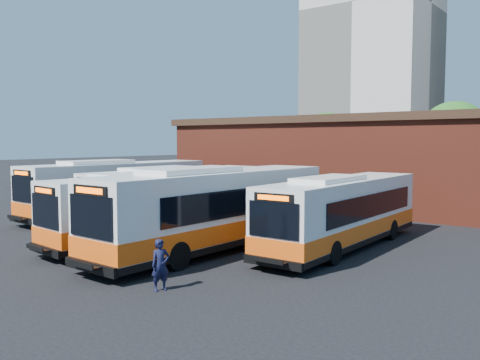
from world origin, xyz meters
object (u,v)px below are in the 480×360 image
Objects in this scene: bus_west at (177,197)px; bus_east at (343,215)px; bus_mideast at (217,212)px; transit_worker at (160,265)px; bus_midwest at (164,209)px; bus_farwest at (118,190)px.

bus_west is 10.44m from bus_east.
bus_west is at bearing 149.03° from bus_mideast.
bus_east is at bearing 12.71° from transit_worker.
bus_east is (4.15, 3.68, -0.18)m from bus_mideast.
bus_midwest is 0.92× the size of bus_mideast.
bus_farwest is at bearing 162.14° from bus_mideast.
bus_east is at bearing 1.49° from bus_west.
bus_west is at bearing 177.59° from bus_east.
bus_mideast is at bearing 5.53° from bus_midwest.
bus_west is 7.43m from bus_mideast.
bus_midwest is 8.21m from transit_worker.
bus_mideast reaches higher than transit_worker.
bus_farwest is 15.55m from bus_east.
bus_mideast is 5.56m from bus_east.
transit_worker is (13.91, -9.71, -0.79)m from bus_farwest.
bus_east reaches higher than transit_worker.
bus_west is at bearing 133.32° from bus_midwest.
bus_mideast is 8.17× the size of transit_worker.
bus_west reaches higher than bus_east.
bus_east is (10.43, -0.28, -0.03)m from bus_west.
transit_worker is (2.51, -5.74, -0.82)m from bus_mideast.
bus_midwest is at bearing -179.24° from bus_mideast.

